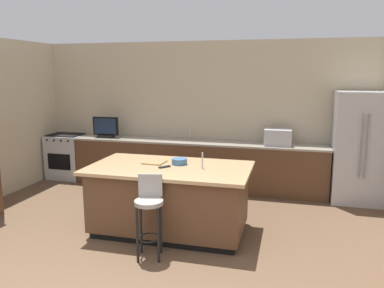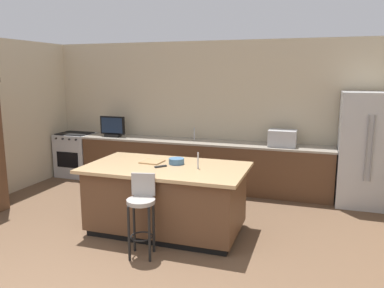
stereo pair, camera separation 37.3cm
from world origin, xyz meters
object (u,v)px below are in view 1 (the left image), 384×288
at_px(tv_monitor, 106,128).
at_px(cutting_board, 154,162).
at_px(range_oven, 67,156).
at_px(microwave, 278,137).
at_px(tv_remote, 164,167).
at_px(refrigerator, 360,148).
at_px(fruit_bowl, 179,161).
at_px(bar_stool_center, 149,209).
at_px(kitchen_island, 170,199).

height_order(tv_monitor, cutting_board, tv_monitor).
distance_m(range_oven, microwave, 4.36).
height_order(tv_remote, cutting_board, tv_remote).
xyz_separation_m(refrigerator, fruit_bowl, (-2.63, -1.88, 0.03)).
bearing_deg(tv_monitor, tv_remote, -47.40).
bearing_deg(microwave, tv_remote, -122.85).
relative_size(refrigerator, bar_stool_center, 1.89).
distance_m(bar_stool_center, tv_remote, 0.77).
bearing_deg(tv_remote, tv_monitor, 172.38).
distance_m(range_oven, tv_monitor, 1.14).
xyz_separation_m(microwave, tv_remote, (-1.41, -2.18, -0.11)).
bearing_deg(tv_remote, microwave, 96.93).
distance_m(microwave, fruit_bowl, 2.33).
distance_m(tv_monitor, cutting_board, 2.59).
xyz_separation_m(refrigerator, cutting_board, (-2.99, -1.90, 0.00)).
relative_size(tv_monitor, cutting_board, 1.85).
bearing_deg(refrigerator, fruit_bowl, -144.37).
bearing_deg(bar_stool_center, microwave, 52.01).
height_order(tv_monitor, bar_stool_center, tv_monitor).
relative_size(kitchen_island, refrigerator, 1.16).
height_order(tv_monitor, fruit_bowl, tv_monitor).
xyz_separation_m(tv_monitor, tv_remote, (1.96, -2.13, -0.16)).
distance_m(bar_stool_center, cutting_board, 1.01).
bearing_deg(microwave, tv_monitor, -179.12).
relative_size(kitchen_island, fruit_bowl, 10.22).
xyz_separation_m(tv_remote, cutting_board, (-0.23, 0.22, -0.00)).
height_order(tv_monitor, tv_remote, tv_monitor).
xyz_separation_m(kitchen_island, refrigerator, (2.72, 2.04, 0.47)).
xyz_separation_m(tv_monitor, bar_stool_center, (2.00, -2.82, -0.50)).
relative_size(microwave, bar_stool_center, 0.48).
distance_m(range_oven, fruit_bowl, 3.65).
xyz_separation_m(kitchen_island, fruit_bowl, (0.09, 0.15, 0.50)).
relative_size(fruit_bowl, cutting_board, 0.75).
bearing_deg(tv_monitor, range_oven, 176.93).
xyz_separation_m(tv_monitor, cutting_board, (1.74, -1.91, -0.16)).
bearing_deg(range_oven, tv_monitor, -3.07).
xyz_separation_m(fruit_bowl, cutting_board, (-0.37, -0.01, -0.03)).
distance_m(refrigerator, cutting_board, 3.54).
bearing_deg(bar_stool_center, kitchen_island, 76.99).
height_order(kitchen_island, tv_remote, tv_remote).
distance_m(refrigerator, range_oven, 5.70).
bearing_deg(bar_stool_center, cutting_board, 93.83).
xyz_separation_m(kitchen_island, microwave, (1.36, 2.11, 0.58)).
bearing_deg(fruit_bowl, cutting_board, -178.05).
bearing_deg(range_oven, microwave, 0.01).
xyz_separation_m(refrigerator, bar_stool_center, (-2.73, -2.80, -0.34)).
height_order(refrigerator, microwave, refrigerator).
distance_m(microwave, cutting_board, 2.56).
bearing_deg(fruit_bowl, tv_remote, -121.03).
height_order(kitchen_island, fruit_bowl, fruit_bowl).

